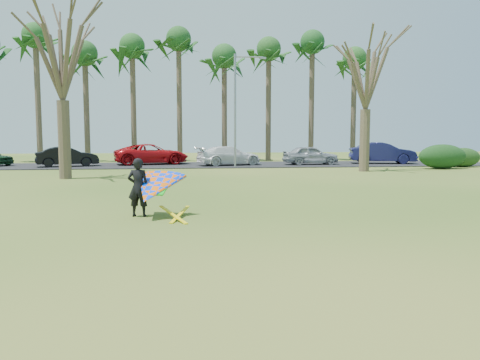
{
  "coord_description": "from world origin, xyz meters",
  "views": [
    {
      "loc": [
        -1.55,
        -11.16,
        2.4
      ],
      "look_at": [
        0.0,
        2.0,
        1.1
      ],
      "focal_mm": 35.0,
      "sensor_mm": 36.0,
      "label": 1
    }
  ],
  "objects": [
    {
      "name": "palm_8",
      "position": [
        10.0,
        31.0,
        10.52
      ],
      "size": [
        4.84,
        4.84,
        12.24
      ],
      "color": "#4D3C2E",
      "rests_on": "ground"
    },
    {
      "name": "bare_tree_left",
      "position": [
        -8.0,
        15.0,
        6.92
      ],
      "size": [
        6.6,
        6.6,
        9.7
      ],
      "color": "#4B3A2D",
      "rests_on": "ground"
    },
    {
      "name": "kite_flyer",
      "position": [
        -2.51,
        2.4,
        0.85
      ],
      "size": [
        2.13,
        2.39,
        2.02
      ],
      "color": "black",
      "rests_on": "ground"
    },
    {
      "name": "car_4",
      "position": [
        8.15,
        24.29,
        0.79
      ],
      "size": [
        4.35,
        1.94,
        1.45
      ],
      "primitive_type": "imported",
      "rotation": [
        0.0,
        0.0,
        1.62
      ],
      "color": "#989DA5",
      "rests_on": "parking_strip"
    },
    {
      "name": "bare_tree_right",
      "position": [
        10.0,
        18.0,
        6.57
      ],
      "size": [
        6.27,
        6.27,
        9.21
      ],
      "color": "#473B2A",
      "rests_on": "ground"
    },
    {
      "name": "hedge_far",
      "position": [
        18.69,
        20.88,
        0.71
      ],
      "size": [
        2.55,
        1.2,
        1.41
      ],
      "primitive_type": "ellipsoid",
      "color": "#173513",
      "rests_on": "ground"
    },
    {
      "name": "car_2",
      "position": [
        -4.16,
        25.95,
        0.85
      ],
      "size": [
        6.17,
        3.95,
        1.58
      ],
      "primitive_type": "imported",
      "rotation": [
        0.0,
        0.0,
        1.82
      ],
      "color": "#B40E13",
      "rests_on": "parking_strip"
    },
    {
      "name": "palm_6",
      "position": [
        2.0,
        31.0,
        9.17
      ],
      "size": [
        4.84,
        4.84,
        10.84
      ],
      "color": "#4E3C2E",
      "rests_on": "ground"
    },
    {
      "name": "palm_3",
      "position": [
        -10.0,
        31.0,
        9.17
      ],
      "size": [
        4.84,
        4.84,
        10.84
      ],
      "color": "#4F3E2F",
      "rests_on": "ground"
    },
    {
      "name": "palm_7",
      "position": [
        6.0,
        31.0,
        9.85
      ],
      "size": [
        4.84,
        4.84,
        11.54
      ],
      "color": "#4B392D",
      "rests_on": "ground"
    },
    {
      "name": "streetlight",
      "position": [
        2.16,
        22.0,
        4.46
      ],
      "size": [
        2.28,
        0.18,
        8.0
      ],
      "color": "gray",
      "rests_on": "ground"
    },
    {
      "name": "ground",
      "position": [
        0.0,
        0.0,
        0.0
      ],
      "size": [
        100.0,
        100.0,
        0.0
      ],
      "primitive_type": "plane",
      "color": "#1C4B10",
      "rests_on": "ground"
    },
    {
      "name": "car_3",
      "position": [
        1.76,
        24.13,
        0.78
      ],
      "size": [
        5.31,
        3.38,
        1.43
      ],
      "primitive_type": "imported",
      "rotation": [
        0.0,
        0.0,
        1.87
      ],
      "color": "white",
      "rests_on": "parking_strip"
    },
    {
      "name": "palm_2",
      "position": [
        -14.0,
        31.0,
        10.52
      ],
      "size": [
        4.84,
        4.84,
        12.24
      ],
      "color": "brown",
      "rests_on": "ground"
    },
    {
      "name": "car_5",
      "position": [
        14.19,
        24.76,
        0.91
      ],
      "size": [
        5.4,
        2.85,
        1.69
      ],
      "primitive_type": "imported",
      "rotation": [
        0.0,
        0.0,
        1.35
      ],
      "color": "#171847",
      "rests_on": "parking_strip"
    },
    {
      "name": "car_1",
      "position": [
        -10.1,
        24.15,
        0.78
      ],
      "size": [
        4.6,
        2.8,
        1.43
      ],
      "primitive_type": "imported",
      "rotation": [
        0.0,
        0.0,
        1.89
      ],
      "color": "black",
      "rests_on": "parking_strip"
    },
    {
      "name": "palm_4",
      "position": [
        -6.0,
        31.0,
        9.85
      ],
      "size": [
        4.84,
        4.84,
        11.54
      ],
      "color": "brown",
      "rests_on": "ground"
    },
    {
      "name": "palm_9",
      "position": [
        14.0,
        31.0,
        9.17
      ],
      "size": [
        4.84,
        4.84,
        10.84
      ],
      "color": "#4A3D2C",
      "rests_on": "ground"
    },
    {
      "name": "parking_strip",
      "position": [
        0.0,
        25.0,
        0.03
      ],
      "size": [
        46.0,
        7.0,
        0.06
      ],
      "primitive_type": "cube",
      "color": "black",
      "rests_on": "ground"
    },
    {
      "name": "hedge_near",
      "position": [
        16.24,
        19.47,
        0.86
      ],
      "size": [
        3.42,
        1.55,
        1.71
      ],
      "primitive_type": "ellipsoid",
      "color": "#123313",
      "rests_on": "ground"
    },
    {
      "name": "palm_5",
      "position": [
        -2.0,
        31.0,
        10.52
      ],
      "size": [
        4.84,
        4.84,
        12.24
      ],
      "color": "brown",
      "rests_on": "ground"
    }
  ]
}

